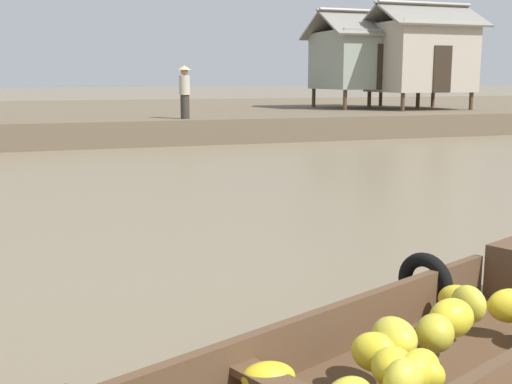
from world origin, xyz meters
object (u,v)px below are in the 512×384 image
object	(u,v)px
stilt_house_right	(421,56)
vendor_person	(185,89)
stilt_house_mid_right	(365,59)
banana_boat	(405,361)

from	to	relation	value
stilt_house_right	vendor_person	size ratio (longest dim) A/B	2.59
stilt_house_mid_right	stilt_house_right	distance (m)	2.35
stilt_house_mid_right	vendor_person	world-z (taller)	stilt_house_mid_right
banana_boat	stilt_house_mid_right	distance (m)	24.47
stilt_house_mid_right	stilt_house_right	bearing A→B (deg)	-46.36
stilt_house_right	vendor_person	xyz separation A→B (m)	(-10.59, -3.19, -1.24)
banana_boat	stilt_house_right	world-z (taller)	stilt_house_right
stilt_house_right	vendor_person	bearing A→B (deg)	-163.26
stilt_house_mid_right	stilt_house_right	size ratio (longest dim) A/B	1.04
banana_boat	vendor_person	bearing A→B (deg)	81.95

